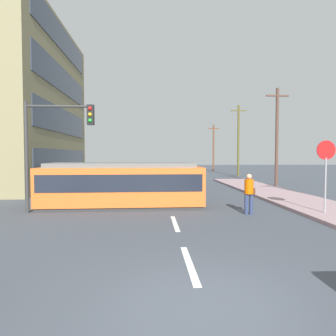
{
  "coord_description": "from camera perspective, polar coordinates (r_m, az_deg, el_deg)",
  "views": [
    {
      "loc": [
        -0.85,
        -4.54,
        2.43
      ],
      "look_at": [
        -0.05,
        9.45,
        1.84
      ],
      "focal_mm": 31.97,
      "sensor_mm": 36.0,
      "label": 1
    }
  ],
  "objects": [
    {
      "name": "lane_stripe_4",
      "position": [
        26.3,
        -1.41,
        -2.86
      ],
      "size": [
        0.16,
        2.4,
        0.01
      ],
      "primitive_type": "cube",
      "color": "silver",
      "rests_on": "ground"
    },
    {
      "name": "pedestrian_crossing",
      "position": [
        12.75,
        15.2,
        -4.35
      ],
      "size": [
        0.49,
        0.36,
        1.67
      ],
      "color": "navy",
      "rests_on": "ground"
    },
    {
      "name": "lane_stripe_2",
      "position": [
        10.85,
        1.33,
        -10.49
      ],
      "size": [
        0.16,
        2.4,
        0.01
      ],
      "primitive_type": "cube",
      "color": "silver",
      "rests_on": "ground"
    },
    {
      "name": "utility_pole_distant",
      "position": [
        46.83,
        8.67,
        4.03
      ],
      "size": [
        1.8,
        0.24,
        7.16
      ],
      "color": "brown",
      "rests_on": "ground"
    },
    {
      "name": "ground_plane",
      "position": [
        14.77,
        0.07,
        -7.04
      ],
      "size": [
        120.0,
        120.0,
        0.0
      ],
      "primitive_type": "plane",
      "color": "#3F454F"
    },
    {
      "name": "stop_sign",
      "position": [
        13.39,
        27.88,
        1.14
      ],
      "size": [
        0.76,
        0.07,
        2.88
      ],
      "color": "gray",
      "rests_on": "sidewalk_curb_right"
    },
    {
      "name": "lane_stripe_3",
      "position": [
        20.34,
        -0.86,
        -4.42
      ],
      "size": [
        0.16,
        2.4,
        0.01
      ],
      "primitive_type": "cube",
      "color": "silver",
      "rests_on": "ground"
    },
    {
      "name": "utility_pole_mid",
      "position": [
        25.35,
        20.05,
        5.94
      ],
      "size": [
        1.8,
        0.24,
        7.73
      ],
      "color": "#52372D",
      "rests_on": "ground"
    },
    {
      "name": "streetcar_tram",
      "position": [
        14.3,
        -8.7,
        -3.03
      ],
      "size": [
        7.53,
        2.67,
        2.08
      ],
      "color": "orange",
      "rests_on": "ground"
    },
    {
      "name": "city_bus",
      "position": [
        19.24,
        -3.42,
        -1.76
      ],
      "size": [
        2.57,
        6.01,
        1.77
      ],
      "color": "#255181",
      "rests_on": "ground"
    },
    {
      "name": "traffic_light_mast",
      "position": [
        13.5,
        -20.81,
        6.0
      ],
      "size": [
        2.89,
        0.33,
        4.69
      ],
      "color": "#333333",
      "rests_on": "ground"
    },
    {
      "name": "utility_pole_far",
      "position": [
        35.57,
        13.27,
        5.34
      ],
      "size": [
        1.8,
        0.24,
        8.18
      ],
      "color": "brown",
      "rests_on": "ground"
    },
    {
      "name": "lane_stripe_1",
      "position": [
        7.03,
        4.09,
        -17.76
      ],
      "size": [
        0.16,
        2.4,
        0.01
      ],
      "primitive_type": "cube",
      "color": "silver",
      "rests_on": "ground"
    }
  ]
}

